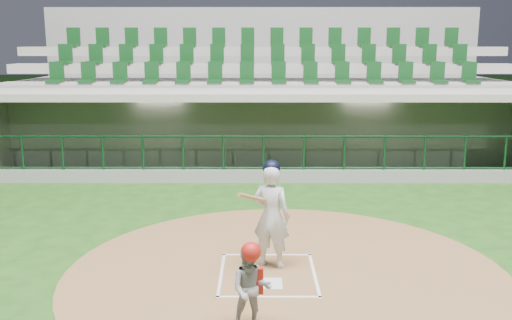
{
  "coord_description": "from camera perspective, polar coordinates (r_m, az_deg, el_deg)",
  "views": [
    {
      "loc": [
        -0.17,
        -8.93,
        3.66
      ],
      "look_at": [
        -0.2,
        2.6,
        1.3
      ],
      "focal_mm": 40.0,
      "sensor_mm": 36.0,
      "label": 1
    }
  ],
  "objects": [
    {
      "name": "ground",
      "position": [
        9.65,
        1.15,
        -10.72
      ],
      "size": [
        120.0,
        120.0,
        0.0
      ],
      "primitive_type": "plane",
      "color": "#1C4614",
      "rests_on": "ground"
    },
    {
      "name": "seating_deck",
      "position": [
        19.96,
        0.63,
        5.14
      ],
      "size": [
        17.0,
        6.72,
        5.15
      ],
      "color": "slate",
      "rests_on": "ground"
    },
    {
      "name": "catcher",
      "position": [
        7.49,
        -0.51,
        -12.54
      ],
      "size": [
        0.55,
        0.43,
        1.19
      ],
      "color": "gray",
      "rests_on": "dirt_circle"
    },
    {
      "name": "dirt_circle",
      "position": [
        9.47,
        3.03,
        -11.13
      ],
      "size": [
        7.2,
        7.2,
        0.01
      ],
      "primitive_type": "cylinder",
      "color": "brown",
      "rests_on": "ground"
    },
    {
      "name": "home_plate",
      "position": [
        9.0,
        1.23,
        -12.28
      ],
      "size": [
        0.43,
        0.43,
        0.02
      ],
      "primitive_type": "cube",
      "color": "silver",
      "rests_on": "dirt_circle"
    },
    {
      "name": "dugout_structure",
      "position": [
        16.98,
        1.19,
        2.41
      ],
      "size": [
        16.4,
        3.7,
        3.0
      ],
      "color": "slate",
      "rests_on": "ground"
    },
    {
      "name": "batter_box_chalk",
      "position": [
        9.37,
        1.19,
        -11.32
      ],
      "size": [
        1.55,
        1.8,
        0.01
      ],
      "color": "silver",
      "rests_on": "ground"
    },
    {
      "name": "batter",
      "position": [
        9.39,
        1.53,
        -5.41
      ],
      "size": [
        0.91,
        0.95,
        1.81
      ],
      "color": "silver",
      "rests_on": "dirt_circle"
    }
  ]
}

